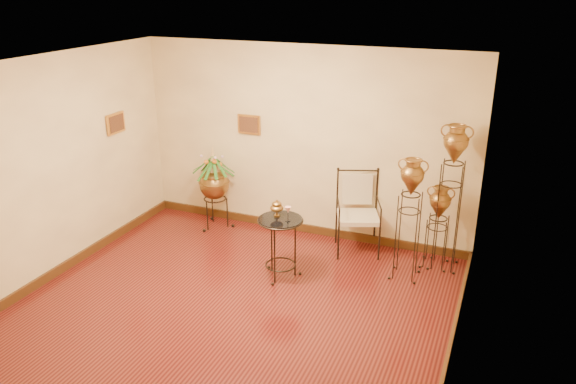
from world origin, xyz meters
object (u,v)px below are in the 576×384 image
at_px(planter_urn, 214,181).
at_px(side_table, 280,247).
at_px(amphora_tall, 450,197).
at_px(amphora_mid, 409,218).
at_px(armchair, 358,214).

relative_size(planter_urn, side_table, 1.30).
distance_m(amphora_tall, amphora_mid, 0.65).
relative_size(amphora_tall, armchair, 1.73).
height_order(amphora_mid, planter_urn, amphora_mid).
bearing_deg(amphora_tall, side_table, -150.89).
distance_m(amphora_mid, side_table, 1.66).
distance_m(amphora_tall, armchair, 1.27).
xyz_separation_m(amphora_tall, amphora_mid, (-0.43, -0.45, -0.19)).
bearing_deg(side_table, planter_urn, 145.38).
distance_m(amphora_mid, planter_urn, 3.07).
relative_size(armchair, side_table, 1.11).
xyz_separation_m(amphora_mid, planter_urn, (-3.03, 0.45, -0.07)).
relative_size(planter_urn, armchair, 1.17).
height_order(amphora_tall, armchair, amphora_tall).
bearing_deg(amphora_tall, armchair, 180.00).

